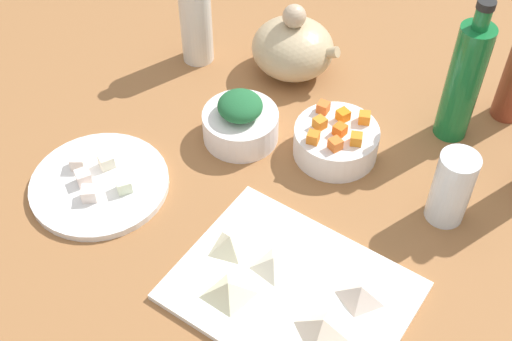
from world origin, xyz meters
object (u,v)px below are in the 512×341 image
Objects in this scene: bowl_carrots at (336,142)px; drinking_glass_0 at (452,188)px; bottle_0 at (195,16)px; bowl_greens at (241,126)px; bottle_3 at (464,81)px; teapot at (293,47)px; cutting_board at (292,291)px; plate_tofu at (100,184)px.

drinking_glass_0 is (19.93, -4.06, 3.65)cm from bowl_carrots.
bowl_greens is at bearing -39.99° from bottle_0.
bowl_carrots is at bearing -137.15° from bottle_3.
teapot reaches higher than bowl_carrots.
plate_tofu is at bearing 175.30° from cutting_board.
bowl_greens is 16.01cm from bowl_carrots.
bowl_carrots is 0.53× the size of bottle_3.
cutting_board is 27.97cm from drinking_glass_0.
bowl_carrots is at bearing 15.31° from bowl_greens.
bottle_0 is (-33.12, 10.60, 6.87)cm from bowl_carrots.
teapot is at bearing 151.16° from drinking_glass_0.
cutting_board is 28.26cm from bowl_carrots.
bottle_3 is at bearing 42.85° from bowl_carrots.
bowl_greens is 0.76× the size of teapot.
bowl_greens is at bearing -179.73° from drinking_glass_0.
bottle_0 reaches higher than bowl_carrots.
bottle_3 reaches higher than bowl_greens.
plate_tofu is 24.84cm from bowl_greens.
bottle_0 is at bearing -164.02° from teapot.
drinking_glass_0 is (4.85, -18.05, -4.97)cm from bottle_3.
cutting_board is at bearing -63.37° from teapot.
teapot reaches higher than drinking_glass_0.
plate_tofu is 1.32× the size of teapot.
cutting_board is 55.31cm from bottle_0.
bowl_carrots is (29.43, 24.65, 1.98)cm from plate_tofu.
bottle_0 is 55.14cm from drinking_glass_0.
bottle_3 is at bearing -2.96° from teapot.
bowl_greens is 24.07cm from bottle_0.
bottle_3 reaches higher than bottle_0.
bottle_3 is at bearing 30.83° from bowl_greens.
bowl_greens is 0.49× the size of bottle_3.
teapot is at bearing 116.63° from cutting_board.
drinking_glass_0 is at bearing -28.84° from teapot.
bottle_3 is at bearing 77.54° from cutting_board.
drinking_glass_0 is (49.36, 20.60, 5.63)cm from plate_tofu.
bowl_carrots is (15.44, 4.23, -0.03)cm from bowl_greens.
plate_tofu is 38.44cm from bowl_carrots.
bottle_0 is at bearing 95.98° from plate_tofu.
bowl_carrots reaches higher than cutting_board.
bowl_carrots is 0.63× the size of bottle_0.
bowl_carrots is at bearing -17.76° from bottle_0.
teapot is at bearing 15.98° from bottle_0.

